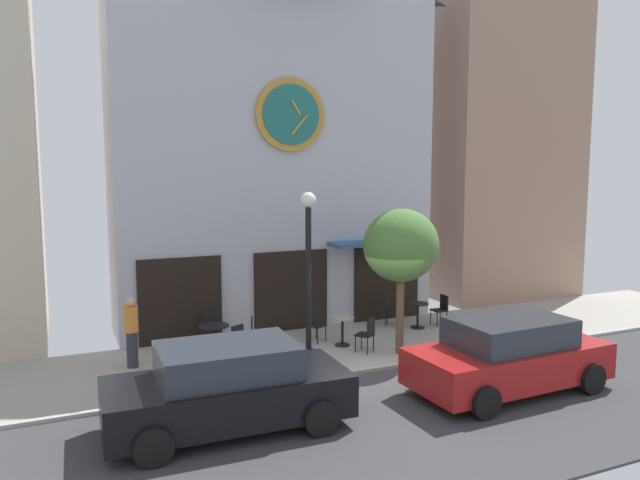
{
  "coord_description": "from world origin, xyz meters",
  "views": [
    {
      "loc": [
        -6.69,
        -11.61,
        4.63
      ],
      "look_at": [
        -0.6,
        2.08,
        2.84
      ],
      "focal_mm": 33.44,
      "sensor_mm": 36.0,
      "label": 1
    }
  ],
  "objects": [
    {
      "name": "pedestrian_orange",
      "position": [
        -5.2,
        2.56,
        0.86
      ],
      "size": [
        0.37,
        0.37,
        1.67
      ],
      "color": "#2D2D38",
      "rests_on": "ground_plane"
    },
    {
      "name": "cafe_table_center_left",
      "position": [
        0.06,
        2.11,
        0.5
      ],
      "size": [
        0.62,
        0.62,
        0.76
      ],
      "color": "black",
      "rests_on": "ground_plane"
    },
    {
      "name": "cafe_chair_near_tree",
      "position": [
        3.68,
        2.79,
        0.53
      ],
      "size": [
        0.41,
        0.41,
        0.9
      ],
      "color": "black",
      "rests_on": "ground_plane"
    },
    {
      "name": "ground_plane",
      "position": [
        0.0,
        -0.62,
        -0.02
      ],
      "size": [
        26.65,
        9.56,
        0.13
      ],
      "color": "#9E998E"
    },
    {
      "name": "cafe_chair_outer",
      "position": [
        -3.11,
        3.58,
        0.53
      ],
      "size": [
        0.5,
        0.5,
        0.9
      ],
      "color": "black",
      "rests_on": "ground_plane"
    },
    {
      "name": "cafe_table_near_curb",
      "position": [
        2.84,
        2.77,
        0.49
      ],
      "size": [
        0.62,
        0.62,
        0.75
      ],
      "color": "black",
      "rests_on": "ground_plane"
    },
    {
      "name": "clock_building",
      "position": [
        -0.59,
        5.31,
        6.37
      ],
      "size": [
        9.5,
        3.6,
        12.33
      ],
      "color": "#B2B2BC",
      "rests_on": "ground_plane"
    },
    {
      "name": "cafe_chair_left_end",
      "position": [
        -0.45,
        2.78,
        0.53
      ],
      "size": [
        0.53,
        0.53,
        0.9
      ],
      "color": "black",
      "rests_on": "ground_plane"
    },
    {
      "name": "cafe_chair_curbside",
      "position": [
        0.37,
        1.3,
        0.53
      ],
      "size": [
        0.56,
        0.56,
        0.9
      ],
      "color": "black",
      "rests_on": "ground_plane"
    },
    {
      "name": "parked_car_red",
      "position": [
        1.83,
        -2.19,
        0.76
      ],
      "size": [
        4.36,
        2.15,
        1.55
      ],
      "color": "maroon",
      "rests_on": "ground_plane"
    },
    {
      "name": "cafe_chair_mid_row",
      "position": [
        -2.87,
        2.04,
        0.53
      ],
      "size": [
        0.54,
        0.54,
        0.9
      ],
      "color": "black",
      "rests_on": "ground_plane"
    },
    {
      "name": "street_tree",
      "position": [
        1.11,
        0.96,
        2.72
      ],
      "size": [
        1.92,
        1.73,
        3.66
      ],
      "color": "brown",
      "rests_on": "ground_plane"
    },
    {
      "name": "cafe_chair_by_entrance",
      "position": [
        2.25,
        3.38,
        0.53
      ],
      "size": [
        0.56,
        0.56,
        0.9
      ],
      "color": "black",
      "rests_on": "ground_plane"
    },
    {
      "name": "cafe_table_leftmost",
      "position": [
        -3.2,
        2.78,
        0.54
      ],
      "size": [
        0.77,
        0.77,
        0.74
      ],
      "color": "black",
      "rests_on": "ground_plane"
    },
    {
      "name": "street_lamp",
      "position": [
        -1.35,
        1.05,
        2.08
      ],
      "size": [
        0.36,
        0.36,
        4.1
      ],
      "color": "black",
      "rests_on": "ground_plane"
    },
    {
      "name": "neighbor_building_right",
      "position": [
        8.21,
        5.83,
        7.04
      ],
      "size": [
        5.47,
        3.35,
        14.08
      ],
      "color": "#9E7A66",
      "rests_on": "ground_plane"
    },
    {
      "name": "cafe_chair_corner",
      "position": [
        -2.4,
        2.49,
        0.53
      ],
      "size": [
        0.5,
        0.5,
        0.9
      ],
      "color": "black",
      "rests_on": "ground_plane"
    },
    {
      "name": "parked_car_black",
      "position": [
        -4.03,
        -1.61,
        0.76
      ],
      "size": [
        4.35,
        2.11,
        1.55
      ],
      "color": "black",
      "rests_on": "ground_plane"
    }
  ]
}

